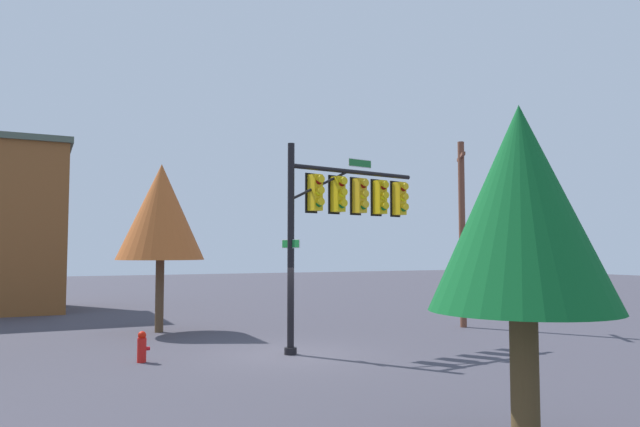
# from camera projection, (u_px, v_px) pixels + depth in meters

# --- Properties ---
(ground_plane) EXTENTS (120.00, 120.00, 0.00)m
(ground_plane) POSITION_uv_depth(u_px,v_px,m) (290.00, 354.00, 16.89)
(ground_plane) COLOR #403E48
(signal_pole_assembly) EXTENTS (4.89, 1.48, 6.15)m
(signal_pole_assembly) POSITION_uv_depth(u_px,v_px,m) (347.00, 205.00, 18.34)
(signal_pole_assembly) COLOR black
(signal_pole_assembly) RESTS_ON ground_plane
(utility_pole) EXTENTS (1.06, 1.58, 7.34)m
(utility_pole) POSITION_uv_depth(u_px,v_px,m) (462.00, 230.00, 23.19)
(utility_pole) COLOR brown
(utility_pole) RESTS_ON ground_plane
(fire_hydrant) EXTENTS (0.33, 0.24, 0.83)m
(fire_hydrant) POSITION_uv_depth(u_px,v_px,m) (142.00, 347.00, 15.70)
(fire_hydrant) COLOR red
(fire_hydrant) RESTS_ON ground_plane
(tree_near) EXTENTS (2.75, 2.75, 5.15)m
(tree_near) POSITION_uv_depth(u_px,v_px,m) (521.00, 209.00, 8.63)
(tree_near) COLOR #513D21
(tree_near) RESTS_ON ground_plane
(tree_far) EXTENTS (3.22, 3.22, 6.23)m
(tree_far) POSITION_uv_depth(u_px,v_px,m) (161.00, 212.00, 21.82)
(tree_far) COLOR brown
(tree_far) RESTS_ON ground_plane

